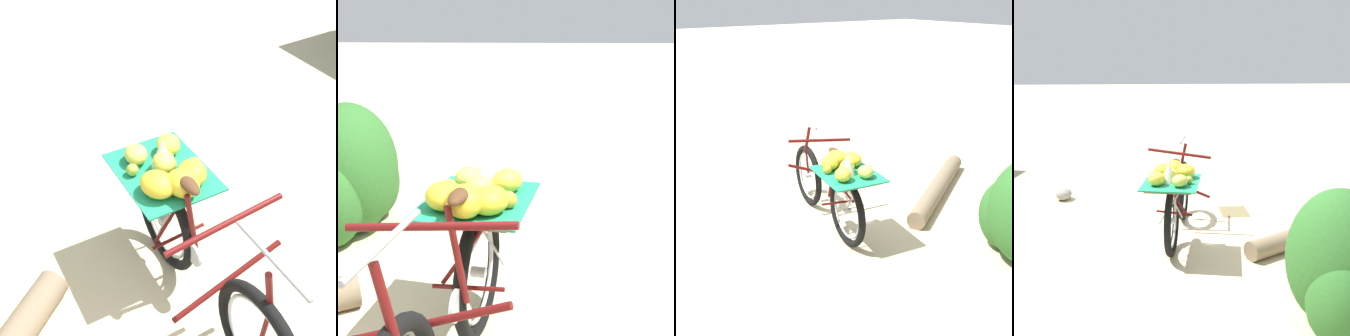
{
  "view_description": "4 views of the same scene",
  "coord_description": "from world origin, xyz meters",
  "views": [
    {
      "loc": [
        -1.1,
        1.34,
        2.72
      ],
      "look_at": [
        0.58,
        -0.05,
        0.91
      ],
      "focal_mm": 51.37,
      "sensor_mm": 36.0,
      "label": 1
    },
    {
      "loc": [
        -1.7,
        -0.36,
        1.7
      ],
      "look_at": [
        0.73,
        -0.24,
        0.95
      ],
      "focal_mm": 52.8,
      "sensor_mm": 36.0,
      "label": 2
    },
    {
      "loc": [
        3.89,
        -2.49,
        2.4
      ],
      "look_at": [
        0.66,
        -0.12,
        0.83
      ],
      "focal_mm": 47.86,
      "sensor_mm": 36.0,
      "label": 3
    },
    {
      "loc": [
        4.85,
        -0.29,
        1.96
      ],
      "look_at": [
        0.58,
        0.01,
        0.89
      ],
      "focal_mm": 47.02,
      "sensor_mm": 36.0,
      "label": 4
    }
  ],
  "objects": [
    {
      "name": "ground_plane",
      "position": [
        0.0,
        0.0,
        0.0
      ],
      "size": [
        60.0,
        60.0,
        0.0
      ],
      "primitive_type": "plane",
      "color": "beige"
    },
    {
      "name": "fallen_log",
      "position": [
        0.41,
        1.54,
        0.1
      ],
      "size": [
        1.16,
        1.86,
        0.21
      ],
      "primitive_type": "cylinder",
      "rotation": [
        0.0,
        1.57,
        -1.06
      ],
      "color": "#7F6B51",
      "rests_on": "ground_plane"
    },
    {
      "name": "bicycle",
      "position": [
        0.31,
        -0.03,
        0.53
      ],
      "size": [
        1.8,
        0.81,
        1.03
      ],
      "rotation": [
        0.0,
        0.0,
        2.96
      ],
      "color": "black",
      "rests_on": "ground_plane"
    },
    {
      "name": "leaf_litter_patch",
      "position": [
        -0.56,
        0.78,
        0.0
      ],
      "size": [
        0.44,
        0.36,
        0.01
      ],
      "primitive_type": "cube",
      "color": "olive",
      "rests_on": "ground_plane"
    }
  ]
}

